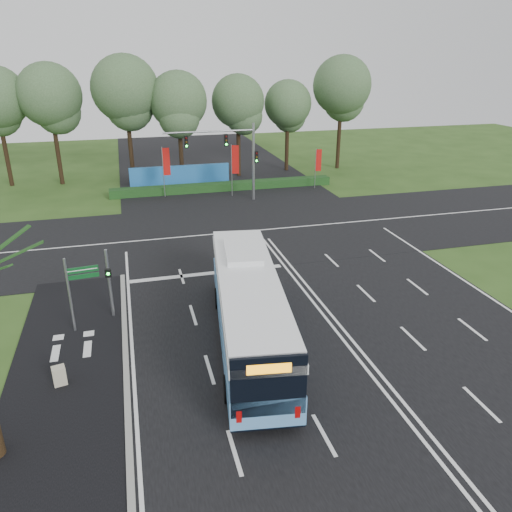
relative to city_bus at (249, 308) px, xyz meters
The scene contains 16 objects.
ground 5.82m from the city_bus, 36.81° to the left, with size 120.00×120.00×0.00m, color #2B4A18.
road_main 5.82m from the city_bus, 36.81° to the left, with size 20.00×120.00×0.04m, color black.
road_cross 16.03m from the city_bus, 73.92° to the left, with size 120.00×14.00×0.05m, color black.
bike_path 8.30m from the city_bus, behind, with size 5.00×18.00×0.06m, color black.
kerb_strip 5.98m from the city_bus, behind, with size 0.25×18.00×0.12m, color gray.
city_bus is the anchor object (origin of this frame).
pedestrian_signal 7.52m from the city_bus, 145.78° to the left, with size 0.31×0.43×3.75m.
street_sign 8.40m from the city_bus, 157.11° to the left, with size 1.52×0.24×3.90m.
utility_cabinet 8.54m from the city_bus, behind, with size 0.52×0.43×0.87m, color #B8AF94.
banner_flag_left 26.85m from the city_bus, 92.65° to the left, with size 0.70×0.07×4.74m.
banner_flag_mid 26.00m from the city_bus, 78.91° to the left, with size 0.70×0.26×4.93m.
banner_flag_right 29.56m from the city_bus, 62.54° to the left, with size 0.59×0.14×4.01m.
traffic_light_gantry 24.41m from the city_bus, 79.01° to the left, with size 8.41×0.28×7.00m.
hedge 28.19m from the city_bus, 80.98° to the left, with size 22.00×1.20×0.80m, color #163613.
blue_hoarding 30.32m from the city_bus, 89.22° to the left, with size 10.00×0.30×2.20m, color #2064AD.
eucalyptus_row 34.81m from the city_bus, 88.81° to the left, with size 42.12×9.01×12.73m.
Camera 1 is at (-9.28, -23.05, 12.83)m, focal length 35.00 mm.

